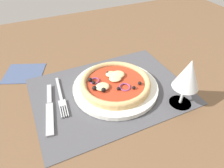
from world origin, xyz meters
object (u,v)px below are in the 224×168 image
object	(u,v)px
fork	(61,98)
wine_glass	(188,75)
napkin	(24,73)
plate	(115,87)
pizza	(115,82)
knife	(50,108)

from	to	relation	value
fork	wine_glass	xyz separation A→B (cm)	(-31.28, 16.20, 9.63)
fork	napkin	bearing A→B (deg)	-149.49
plate	pizza	size ratio (longest dim) A/B	1.22
pizza	napkin	world-z (taller)	pizza
plate	fork	world-z (taller)	plate
plate	fork	xyz separation A→B (cm)	(16.61, -2.49, -0.49)
pizza	knife	xyz separation A→B (cm)	(20.50, 0.27, -2.29)
pizza	wine_glass	world-z (taller)	wine_glass
plate	fork	size ratio (longest dim) A/B	1.46
pizza	knife	distance (cm)	20.63
wine_glass	napkin	distance (cm)	53.77
fork	knife	size ratio (longest dim) A/B	0.91
wine_glass	napkin	xyz separation A→B (cm)	(39.82, -34.69, -10.07)
pizza	wine_glass	distance (cm)	21.44
plate	knife	world-z (taller)	plate
pizza	fork	bearing A→B (deg)	-8.43
wine_glass	fork	bearing A→B (deg)	-27.39
pizza	napkin	xyz separation A→B (cm)	(25.09, -20.93, -2.76)
fork	wine_glass	size ratio (longest dim) A/B	1.21
plate	pizza	xyz separation A→B (cm)	(0.06, -0.04, 1.83)
napkin	fork	bearing A→B (deg)	114.81
knife	napkin	distance (cm)	21.70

